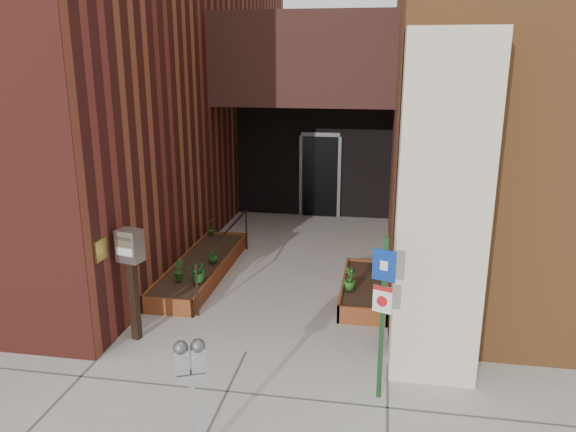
% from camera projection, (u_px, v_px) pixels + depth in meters
% --- Properties ---
extents(ground, '(80.00, 80.00, 0.00)m').
position_uv_depth(ground, '(246.00, 352.00, 8.03)').
color(ground, '#9E9991').
rests_on(ground, ground).
extents(architecture, '(20.00, 14.60, 10.00)m').
position_uv_depth(architecture, '(305.00, 16.00, 13.21)').
color(architecture, maroon).
rests_on(architecture, ground).
extents(planter_left, '(0.90, 3.60, 0.30)m').
position_uv_depth(planter_left, '(202.00, 268.00, 10.80)').
color(planter_left, brown).
rests_on(planter_left, ground).
extents(planter_right, '(0.80, 2.20, 0.30)m').
position_uv_depth(planter_right, '(365.00, 290.00, 9.81)').
color(planter_right, brown).
rests_on(planter_right, ground).
extents(handrail, '(0.04, 3.34, 0.90)m').
position_uv_depth(handrail, '(225.00, 241.00, 10.50)').
color(handrail, black).
rests_on(handrail, ground).
extents(parking_meter, '(0.33, 0.22, 1.42)m').
position_uv_depth(parking_meter, '(190.00, 369.00, 5.55)').
color(parking_meter, '#A5A5A7').
rests_on(parking_meter, ground).
extents(sign_post, '(0.27, 0.12, 2.08)m').
position_uv_depth(sign_post, '(383.00, 303.00, 6.61)').
color(sign_post, '#163E1A').
rests_on(sign_post, ground).
extents(payment_dropbox, '(0.39, 0.32, 1.71)m').
position_uv_depth(payment_dropbox, '(131.00, 261.00, 8.07)').
color(payment_dropbox, black).
rests_on(payment_dropbox, ground).
extents(shrub_left_a, '(0.47, 0.47, 0.41)m').
position_uv_depth(shrub_left_a, '(199.00, 270.00, 9.70)').
color(shrub_left_a, '#1B601E').
rests_on(shrub_left_a, planter_left).
extents(shrub_left_b, '(0.27, 0.27, 0.36)m').
position_uv_depth(shrub_left_b, '(178.00, 270.00, 9.78)').
color(shrub_left_b, '#215718').
rests_on(shrub_left_b, planter_left).
extents(shrub_left_c, '(0.25, 0.25, 0.32)m').
position_uv_depth(shrub_left_c, '(213.00, 254.00, 10.63)').
color(shrub_left_c, '#1B5618').
rests_on(shrub_left_c, planter_left).
extents(shrub_left_d, '(0.25, 0.25, 0.39)m').
position_uv_depth(shrub_left_d, '(211.00, 226.00, 12.26)').
color(shrub_left_d, '#235518').
rests_on(shrub_left_d, planter_left).
extents(shrub_right_a, '(0.29, 0.29, 0.38)m').
position_uv_depth(shrub_right_a, '(350.00, 279.00, 9.38)').
color(shrub_right_a, '#26621C').
rests_on(shrub_right_a, planter_right).
extents(shrub_right_b, '(0.21, 0.21, 0.30)m').
position_uv_depth(shrub_right_b, '(381.00, 268.00, 9.98)').
color(shrub_right_b, '#2C5F1B').
rests_on(shrub_right_b, planter_right).
extents(shrub_right_c, '(0.39, 0.39, 0.32)m').
position_uv_depth(shrub_right_c, '(380.00, 266.00, 10.02)').
color(shrub_right_c, '#1A4E16').
rests_on(shrub_right_c, planter_right).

